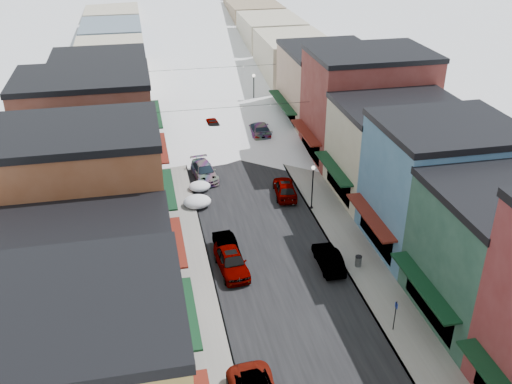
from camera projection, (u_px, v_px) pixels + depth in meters
name	position (u px, v px, depth m)	size (l,w,h in m)	color
road	(208.00, 103.00, 78.30)	(10.00, 160.00, 0.01)	black
sidewalk_left	(160.00, 105.00, 77.06)	(3.20, 160.00, 0.15)	gray
sidewalk_right	(255.00, 99.00, 79.47)	(3.20, 160.00, 0.15)	gray
curb_left	(172.00, 105.00, 77.35)	(0.10, 160.00, 0.15)	slate
curb_right	(245.00, 100.00, 79.19)	(0.10, 160.00, 0.15)	slate
bldg_l_cream	(87.00, 304.00, 32.55)	(11.30, 8.20, 9.50)	beige
bldg_l_brick_near	(82.00, 214.00, 38.69)	(12.30, 8.20, 12.50)	brown
bldg_l_grayblue	(98.00, 181.00, 46.96)	(11.30, 9.20, 9.00)	slate
bldg_l_brick_far	(89.00, 131.00, 54.10)	(13.30, 9.20, 11.00)	brown
bldg_l_tan	(103.00, 102.00, 63.17)	(11.30, 11.20, 10.00)	#947861
bldg_r_green	(506.00, 255.00, 36.93)	(11.30, 9.20, 9.50)	#214638
bldg_r_blue	(440.00, 186.00, 44.49)	(11.30, 9.20, 10.50)	#3E6A8E
bldg_r_cream	(397.00, 150.00, 52.72)	(12.30, 9.20, 9.00)	#B2AD8F
bldg_r_brick_far	(367.00, 105.00, 60.02)	(13.30, 9.20, 11.50)	maroon
bldg_r_tan	(327.00, 87.00, 68.96)	(11.30, 11.20, 9.50)	tan
distant_blocks	(189.00, 37.00, 96.35)	(34.00, 55.00, 8.00)	gray
overhead_cables	(221.00, 85.00, 64.59)	(16.40, 15.04, 0.04)	black
car_silver_sedan	(232.00, 261.00, 43.17)	(2.02, 5.01, 1.71)	#A9ACB1
car_dark_hatch	(227.00, 248.00, 45.04)	(1.51, 4.33, 1.43)	black
car_silver_wagon	(204.00, 171.00, 57.32)	(2.08, 5.12, 1.49)	#A2A4AA
car_green_sedan	(329.00, 258.00, 43.69)	(1.54, 4.43, 1.46)	black
car_gray_suv	(285.00, 188.00, 53.90)	(1.92, 4.78, 1.63)	gray
car_black_sedan	(259.00, 129.00, 67.17)	(2.38, 5.85, 1.70)	black
car_lane_silver	(213.00, 127.00, 68.06)	(1.93, 4.79, 1.63)	#AAAEB3
car_lane_white	(206.00, 81.00, 84.92)	(2.49, 5.40, 1.50)	white
parking_sign	(395.00, 313.00, 36.82)	(0.06, 0.31, 2.29)	black
trash_can	(358.00, 261.00, 43.61)	(0.52, 0.52, 0.88)	#545658
streetlamp_near	(313.00, 182.00, 50.62)	(0.35, 0.35, 4.22)	black
streetlamp_far	(254.00, 88.00, 73.42)	(0.41, 0.41, 4.96)	black
snow_pile_mid	(197.00, 201.00, 52.23)	(2.55, 2.77, 1.08)	white
snow_pile_far	(200.00, 186.00, 55.14)	(2.09, 2.49, 0.88)	white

